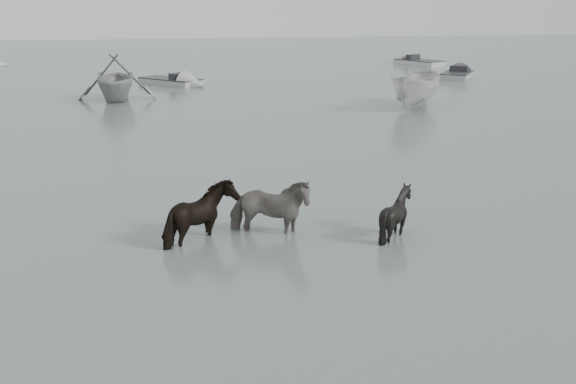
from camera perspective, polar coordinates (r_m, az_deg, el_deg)
name	(u,v)px	position (r m, az deg, el deg)	size (l,w,h in m)	color
ground	(309,232)	(16.99, 1.67, -3.17)	(140.00, 140.00, 0.00)	#516058
pony_pinto	(269,199)	(16.63, -1.48, -0.58)	(0.90, 1.98, 1.67)	black
pony_dark	(202,206)	(16.28, -6.83, -1.09)	(1.63, 1.40, 1.64)	black
pony_black	(396,207)	(16.71, 8.55, -1.18)	(1.12, 1.26, 1.39)	black
rowboat_trail	(116,75)	(38.31, -13.44, 8.95)	(4.11, 4.76, 2.51)	#9A9C9A
boat_small	(416,88)	(35.52, 10.11, 8.12)	(1.84, 4.88, 1.89)	#BBBCB7
skiff_port	(457,72)	(47.97, 13.23, 9.19)	(4.34, 1.60, 0.75)	#949794
skiff_mid	(170,78)	(44.09, -9.28, 8.86)	(5.39, 1.60, 0.75)	#9EA09E
skiff_star	(419,60)	(55.91, 10.33, 10.23)	(5.10, 1.60, 0.75)	#BABBB5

